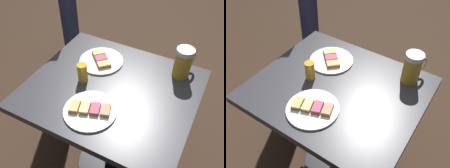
# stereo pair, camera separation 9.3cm
# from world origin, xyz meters

# --- Properties ---
(ground_plane) EXTENTS (6.00, 6.00, 0.00)m
(ground_plane) POSITION_xyz_m (0.00, 0.00, 0.00)
(ground_plane) COLOR #382619
(cafe_table) EXTENTS (0.68, 0.79, 0.70)m
(cafe_table) POSITION_xyz_m (0.00, 0.00, 0.55)
(cafe_table) COLOR black
(cafe_table) RESTS_ON ground_plane
(plate_near) EXTENTS (0.23, 0.23, 0.03)m
(plate_near) POSITION_xyz_m (-0.18, 0.01, 0.71)
(plate_near) COLOR white
(plate_near) RESTS_ON cafe_table
(plate_far) EXTENTS (0.23, 0.23, 0.03)m
(plate_far) POSITION_xyz_m (0.15, 0.14, 0.71)
(plate_far) COLOR white
(plate_far) RESTS_ON cafe_table
(beer_mug) EXTENTS (0.14, 0.09, 0.16)m
(beer_mug) POSITION_xyz_m (0.24, -0.26, 0.78)
(beer_mug) COLOR gold
(beer_mug) RESTS_ON cafe_table
(beer_glass_small) EXTENTS (0.05, 0.05, 0.10)m
(beer_glass_small) POSITION_xyz_m (-0.02, 0.15, 0.75)
(beer_glass_small) COLOR gold
(beer_glass_small) RESTS_ON cafe_table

